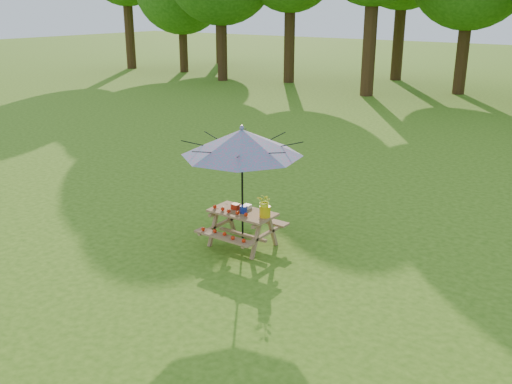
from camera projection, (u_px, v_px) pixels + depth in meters
The scene contains 6 objects.
ground at pixel (131, 312), 8.25m from camera, with size 120.00×120.00×0.00m, color #396613.
picnic_table at pixel (243, 229), 10.38m from camera, with size 1.20×1.32×0.67m.
patio_umbrella at pixel (242, 142), 9.87m from camera, with size 2.55×2.55×2.25m.
produce_bins at pixel (242, 208), 10.31m from camera, with size 0.37×0.36×0.13m.
tomatoes_row at pixel (230, 211), 10.21m from camera, with size 0.77×0.13×0.07m, color red, non-canonical shape.
flower_bucket at pixel (265, 205), 9.95m from camera, with size 0.28×0.24×0.43m.
Camera 1 is at (5.70, -4.86, 4.27)m, focal length 40.00 mm.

